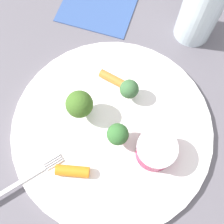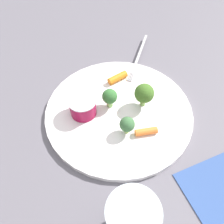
# 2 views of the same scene
# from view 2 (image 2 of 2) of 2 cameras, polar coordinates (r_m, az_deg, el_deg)

# --- Properties ---
(ground_plane) EXTENTS (2.40, 2.40, 0.00)m
(ground_plane) POSITION_cam_2_polar(r_m,az_deg,el_deg) (0.50, 1.70, -0.14)
(ground_plane) COLOR #5D5861
(plate) EXTENTS (0.32, 0.32, 0.01)m
(plate) POSITION_cam_2_polar(r_m,az_deg,el_deg) (0.49, 1.72, 0.29)
(plate) COLOR white
(plate) RESTS_ON ground_plane
(sauce_cup) EXTENTS (0.06, 0.06, 0.04)m
(sauce_cup) POSITION_cam_2_polar(r_m,az_deg,el_deg) (0.47, -7.39, 1.42)
(sauce_cup) COLOR maroon
(sauce_cup) RESTS_ON plate
(broccoli_floret_0) EXTENTS (0.04, 0.04, 0.06)m
(broccoli_floret_0) POSITION_cam_2_polar(r_m,az_deg,el_deg) (0.47, 8.17, 4.61)
(broccoli_floret_0) COLOR #83AD57
(broccoli_floret_0) RESTS_ON plate
(broccoli_floret_1) EXTENTS (0.03, 0.03, 0.05)m
(broccoli_floret_1) POSITION_cam_2_polar(r_m,az_deg,el_deg) (0.47, -0.58, 3.83)
(broccoli_floret_1) COLOR #8BC365
(broccoli_floret_1) RESTS_ON plate
(broccoli_floret_2) EXTENTS (0.03, 0.03, 0.04)m
(broccoli_floret_2) POSITION_cam_2_polar(r_m,az_deg,el_deg) (0.43, 3.29, -3.31)
(broccoli_floret_2) COLOR #94C05D
(broccoli_floret_2) RESTS_ON plate
(carrot_stick_0) EXTENTS (0.02, 0.04, 0.01)m
(carrot_stick_0) POSITION_cam_2_polar(r_m,az_deg,el_deg) (0.45, 8.64, -4.91)
(carrot_stick_0) COLOR orange
(carrot_stick_0) RESTS_ON plate
(carrot_stick_1) EXTENTS (0.03, 0.05, 0.02)m
(carrot_stick_1) POSITION_cam_2_polar(r_m,az_deg,el_deg) (0.54, 1.43, 8.69)
(carrot_stick_1) COLOR orange
(carrot_stick_1) RESTS_ON plate
(fork) EXTENTS (0.17, 0.11, 0.00)m
(fork) POSITION_cam_2_polar(r_m,az_deg,el_deg) (0.61, 6.67, 13.69)
(fork) COLOR #B3AFB3
(fork) RESTS_ON plate
(drinking_glass) EXTENTS (0.07, 0.07, 0.12)m
(drinking_glass) POSITION_cam_2_polar(r_m,az_deg,el_deg) (0.34, 4.64, -26.41)
(drinking_glass) COLOR silver
(drinking_glass) RESTS_ON ground_plane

